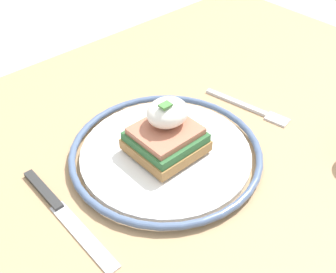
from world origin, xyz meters
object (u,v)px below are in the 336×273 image
at_px(fork, 250,108).
at_px(knife, 60,209).
at_px(plate, 168,151).
at_px(sandwich, 168,131).

xyz_separation_m(fork, knife, (0.34, -0.02, 0.00)).
relative_size(plate, knife, 1.37).
bearing_deg(plate, sandwich, -137.44).
height_order(plate, fork, plate).
distance_m(plate, sandwich, 0.04).
distance_m(sandwich, fork, 0.18).
height_order(sandwich, knife, sandwich).
xyz_separation_m(sandwich, fork, (-0.17, 0.01, -0.04)).
height_order(fork, knife, knife).
xyz_separation_m(plate, sandwich, (-0.00, -0.00, 0.04)).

